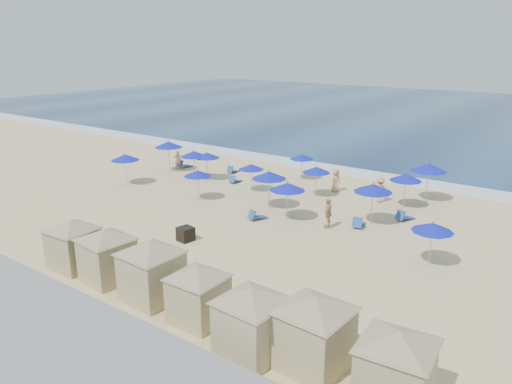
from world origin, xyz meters
TOP-DOWN VIEW (x-y plane):
  - ground at (0.00, 0.00)m, footprint 160.00×160.00m
  - ocean at (0.00, 55.00)m, footprint 160.00×80.00m
  - surf_line at (0.00, 15.50)m, footprint 160.00×2.50m
  - seawall at (0.00, -13.50)m, footprint 160.00×6.10m
  - trash_bin at (-1.10, -3.72)m, footprint 0.89×0.89m
  - cabana_0 at (-3.09, -9.35)m, footprint 4.28×4.28m
  - cabana_1 at (-0.65, -9.25)m, footprint 4.37×4.37m
  - cabana_2 at (2.33, -9.27)m, footprint 4.64×4.64m
  - cabana_3 at (5.10, -9.41)m, footprint 4.11×4.11m
  - cabana_4 at (8.07, -9.90)m, footprint 4.50×4.50m
  - cabana_5 at (10.17, -9.27)m, footprint 4.64×4.64m
  - cabana_6 at (13.05, -9.43)m, footprint 4.43×4.43m
  - umbrella_0 at (-12.99, 6.69)m, footprint 2.35×2.35m
  - umbrella_1 at (-9.45, 5.98)m, footprint 2.12×2.12m
  - umbrella_2 at (-8.54, 6.50)m, footprint 2.04×2.04m
  - umbrella_3 at (-5.59, 2.23)m, footprint 1.93×1.93m
  - umbrella_4 at (-2.59, 11.03)m, footprint 1.88×1.88m
  - umbrella_5 at (-3.82, 5.98)m, footprint 1.89×1.89m
  - umbrella_6 at (-0.57, 3.57)m, footprint 2.30×2.30m
  - umbrella_7 at (0.60, 7.69)m, footprint 1.99×1.99m
  - umbrella_8 at (1.63, 2.36)m, footprint 2.19×2.19m
  - umbrella_9 at (6.55, 8.96)m, footprint 2.11×2.11m
  - umbrella_10 at (6.10, 4.73)m, footprint 2.32×2.32m
  - umbrella_11 at (10.78, 1.03)m, footprint 2.03×2.03m
  - umbrella_12 at (-12.65, 1.82)m, footprint 2.18×2.18m
  - umbrella_13 at (7.27, 11.29)m, footprint 2.41×2.41m
  - beach_chair_0 at (-12.89, 8.29)m, footprint 0.85×1.46m
  - beach_chair_1 at (-8.33, 9.37)m, footprint 0.63×1.25m
  - beach_chair_2 at (-6.27, 7.10)m, footprint 0.58×1.22m
  - beach_chair_3 at (0.04, 1.31)m, footprint 0.94×1.37m
  - beach_chair_4 at (5.70, 3.85)m, footprint 0.85×1.40m
  - beach_chair_5 at (7.45, 6.59)m, footprint 0.98×1.43m
  - beachgoer_0 at (-12.95, 7.68)m, footprint 0.67×0.68m
  - beachgoer_1 at (4.27, 2.71)m, footprint 0.69×1.14m
  - beachgoer_2 at (4.81, 9.05)m, footprint 1.22×1.32m
  - beachgoer_3 at (1.16, 9.63)m, footprint 0.64×0.89m

SIDE VIEW (x-z plane):
  - ground at x=0.00m, z-range 0.00..0.00m
  - ocean at x=0.00m, z-range 0.00..0.06m
  - surf_line at x=0.00m, z-range 0.00..0.08m
  - beach_chair_2 at x=-6.27m, z-range -0.10..0.56m
  - beach_chair_1 at x=-8.33m, z-range -0.10..0.57m
  - beach_chair_3 at x=0.04m, z-range -0.11..0.58m
  - beach_chair_5 at x=7.45m, z-range -0.11..0.61m
  - beach_chair_4 at x=5.70m, z-range -0.11..0.61m
  - beach_chair_0 at x=-12.89m, z-range -0.12..0.64m
  - trash_bin at x=-1.10m, z-range 0.00..0.78m
  - seawall at x=0.00m, z-range 0.04..1.26m
  - beachgoer_0 at x=-12.95m, z-range 0.00..1.58m
  - beachgoer_3 at x=1.16m, z-range 0.00..1.69m
  - beachgoer_2 at x=4.81m, z-range 0.00..1.78m
  - beachgoer_1 at x=4.27m, z-range 0.00..1.81m
  - cabana_3 at x=5.10m, z-range 0.19..2.77m
  - cabana_0 at x=-3.09m, z-range 0.20..2.88m
  - cabana_1 at x=-0.65m, z-range 0.20..2.95m
  - cabana_6 at x=13.05m, z-range 0.20..2.99m
  - cabana_4 at x=8.07m, z-range 0.21..3.03m
  - cabana_2 at x=2.33m, z-range 0.21..3.13m
  - cabana_5 at x=10.17m, z-range 0.21..3.13m
  - umbrella_4 at x=-2.59m, z-range 0.78..2.92m
  - umbrella_5 at x=-3.82m, z-range 0.79..2.94m
  - umbrella_3 at x=-5.59m, z-range 0.81..3.01m
  - umbrella_7 at x=0.60m, z-range 0.83..3.10m
  - umbrella_11 at x=10.78m, z-range 0.85..3.16m
  - umbrella_2 at x=-8.54m, z-range 0.85..3.17m
  - umbrella_9 at x=6.55m, z-range 0.88..3.28m
  - umbrella_1 at x=-9.45m, z-range 0.89..3.30m
  - umbrella_12 at x=-12.65m, z-range 0.91..3.39m
  - umbrella_8 at x=1.63m, z-range 0.91..3.41m
  - umbrella_6 at x=-0.57m, z-range 0.96..3.58m
  - umbrella_10 at x=6.10m, z-range 0.97..3.61m
  - umbrella_0 at x=-12.99m, z-range 0.98..3.65m
  - umbrella_13 at x=7.27m, z-range 1.01..3.75m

